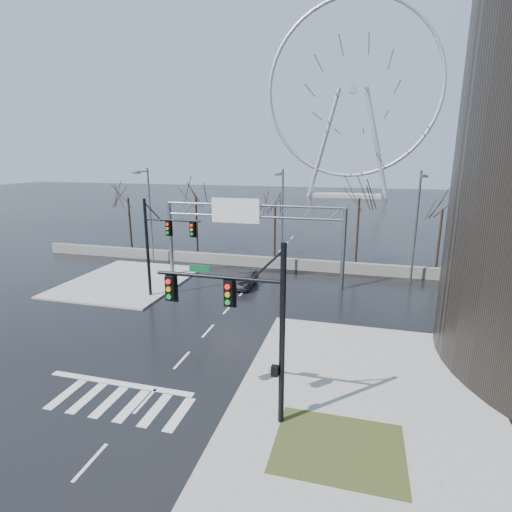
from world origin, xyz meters
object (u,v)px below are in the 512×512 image
(signal_mast_near, at_px, (250,316))
(ferris_wheel, at_px, (352,97))
(sign_gantry, at_px, (248,226))
(car, at_px, (245,279))
(signal_mast_far, at_px, (160,240))

(signal_mast_near, xyz_separation_m, ferris_wheel, (-0.14, 99.04, 21.26))
(sign_gantry, relative_size, ferris_wheel, 0.32)
(sign_gantry, distance_m, ferris_wheel, 82.91)
(signal_mast_near, xyz_separation_m, sign_gantry, (-5.52, 19.00, 0.31))
(sign_gantry, height_order, ferris_wheel, ferris_wheel)
(signal_mast_near, xyz_separation_m, car, (-5.38, 17.50, -4.22))
(signal_mast_far, distance_m, sign_gantry, 8.14)
(car, bearing_deg, ferris_wheel, 86.98)
(ferris_wheel, xyz_separation_m, car, (-5.24, -81.53, -25.49))
(signal_mast_near, distance_m, sign_gantry, 19.79)
(signal_mast_far, relative_size, sign_gantry, 0.49)
(signal_mast_near, distance_m, car, 18.79)
(signal_mast_far, bearing_deg, signal_mast_near, -49.74)
(signal_mast_far, height_order, sign_gantry, signal_mast_far)
(signal_mast_near, xyz_separation_m, signal_mast_far, (-11.01, 13.00, -0.04))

